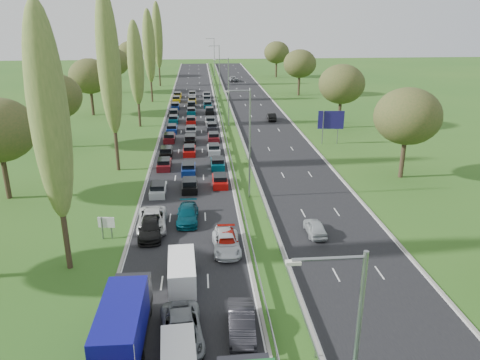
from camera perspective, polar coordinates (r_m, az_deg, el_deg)
name	(u,v)px	position (r m, az deg, el deg)	size (l,w,h in m)	color
ground	(228,123)	(87.41, -1.45, 6.92)	(260.00, 260.00, 0.00)	#27581B
near_carriageway	(192,121)	(89.70, -5.90, 7.15)	(10.50, 215.00, 0.04)	black
far_carriageway	(262,120)	(90.49, 2.75, 7.34)	(10.50, 215.00, 0.04)	black
central_reservation	(227,118)	(89.73, -1.56, 7.61)	(2.36, 215.00, 0.32)	gray
lamp_columns	(229,93)	(84.31, -1.40, 10.60)	(0.18, 140.18, 12.00)	gray
poplar_row	(126,62)	(74.36, -13.70, 13.81)	(2.80, 127.80, 22.44)	#2D2116
woodland_left	(48,101)	(71.91, -22.41, 8.92)	(8.00, 166.00, 11.10)	#2D2116
woodland_right	(357,92)	(76.80, 14.09, 10.40)	(8.00, 153.00, 11.10)	#2D2116
traffic_queue_fill	(191,124)	(85.00, -5.95, 6.75)	(9.10, 69.46, 0.80)	#B2B7BC
near_car_2	(152,220)	(45.14, -10.66, -4.83)	(2.67, 5.79, 1.61)	silver
near_car_3	(150,228)	(43.69, -10.90, -5.79)	(2.09, 5.14, 1.49)	black
near_car_6	(182,329)	(30.65, -7.12, -17.62)	(2.56, 5.56, 1.55)	gray
near_car_7	(188,214)	(46.08, -6.40, -4.18)	(2.06, 5.06, 1.47)	#043A48
near_car_9	(242,323)	(30.95, 0.19, -17.00)	(1.65, 4.74, 1.56)	black
near_car_10	(226,244)	(40.35, -1.66, -7.76)	(2.27, 4.93, 1.37)	silver
near_car_11	(227,242)	(40.66, -1.57, -7.55)	(1.89, 4.64, 1.35)	#B2150A
near_car_12	(225,238)	(41.16, -1.81, -7.10)	(1.72, 4.29, 1.46)	silver
far_car_0	(315,227)	(43.78, 9.14, -5.72)	(1.61, 4.01, 1.37)	#A6ADB0
far_car_1	(271,117)	(90.05, 3.86, 7.73)	(1.49, 4.28, 1.41)	black
far_car_2	(233,79)	(143.34, -0.86, 12.24)	(2.47, 5.36, 1.49)	gray
blue_lorry	(125,322)	(29.91, -13.88, -16.51)	(2.41, 8.67, 3.66)	black
white_van_rear	(182,270)	(36.10, -7.09, -10.85)	(1.99, 5.07, 2.04)	white
info_sign	(106,225)	(43.84, -15.97, -5.26)	(1.50, 0.31, 2.10)	gray
direction_sign	(331,121)	(73.91, 11.02, 7.03)	(3.98, 0.56, 5.20)	gray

